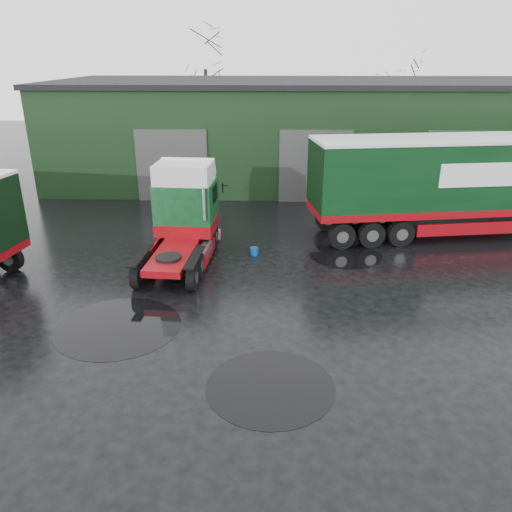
{
  "coord_description": "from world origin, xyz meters",
  "views": [
    {
      "loc": [
        -0.37,
        -13.66,
        7.82
      ],
      "look_at": [
        -0.87,
        1.4,
        1.7
      ],
      "focal_mm": 35.0,
      "sensor_mm": 36.0,
      "label": 1
    }
  ],
  "objects_px": {
    "warehouse": "(309,130)",
    "wash_bucket": "(254,251)",
    "tree_back_b": "(397,106)",
    "tree_back_a": "(206,93)",
    "hero_tractor": "(177,219)",
    "lorry_right": "(458,187)"
  },
  "relations": [
    {
      "from": "hero_tractor",
      "to": "lorry_right",
      "type": "bearing_deg",
      "value": 22.35
    },
    {
      "from": "warehouse",
      "to": "tree_back_b",
      "type": "relative_size",
      "value": 4.32
    },
    {
      "from": "warehouse",
      "to": "wash_bucket",
      "type": "height_order",
      "value": "warehouse"
    },
    {
      "from": "warehouse",
      "to": "wash_bucket",
      "type": "xyz_separation_m",
      "value": [
        -3.09,
        -14.29,
        -2.99
      ]
    },
    {
      "from": "lorry_right",
      "to": "tree_back_b",
      "type": "relative_size",
      "value": 2.29
    },
    {
      "from": "warehouse",
      "to": "lorry_right",
      "type": "height_order",
      "value": "warehouse"
    },
    {
      "from": "wash_bucket",
      "to": "tree_back_b",
      "type": "relative_size",
      "value": 0.05
    },
    {
      "from": "wash_bucket",
      "to": "tree_back_a",
      "type": "relative_size",
      "value": 0.04
    },
    {
      "from": "hero_tractor",
      "to": "lorry_right",
      "type": "relative_size",
      "value": 0.36
    },
    {
      "from": "warehouse",
      "to": "tree_back_a",
      "type": "relative_size",
      "value": 3.41
    },
    {
      "from": "tree_back_a",
      "to": "tree_back_b",
      "type": "xyz_separation_m",
      "value": [
        16.0,
        0.0,
        -1.0
      ]
    },
    {
      "from": "lorry_right",
      "to": "tree_back_b",
      "type": "bearing_deg",
      "value": 165.94
    },
    {
      "from": "lorry_right",
      "to": "tree_back_a",
      "type": "xyz_separation_m",
      "value": [
        -14.0,
        21.37,
        2.49
      ]
    },
    {
      "from": "lorry_right",
      "to": "hero_tractor",
      "type": "bearing_deg",
      "value": -79.77
    },
    {
      "from": "wash_bucket",
      "to": "tree_back_b",
      "type": "height_order",
      "value": "tree_back_b"
    },
    {
      "from": "wash_bucket",
      "to": "tree_back_a",
      "type": "bearing_deg",
      "value": 101.42
    },
    {
      "from": "lorry_right",
      "to": "wash_bucket",
      "type": "bearing_deg",
      "value": -80.95
    },
    {
      "from": "hero_tractor",
      "to": "tree_back_a",
      "type": "relative_size",
      "value": 0.65
    },
    {
      "from": "lorry_right",
      "to": "wash_bucket",
      "type": "distance_m",
      "value": 9.78
    },
    {
      "from": "warehouse",
      "to": "wash_bucket",
      "type": "relative_size",
      "value": 93.08
    },
    {
      "from": "wash_bucket",
      "to": "tree_back_a",
      "type": "height_order",
      "value": "tree_back_a"
    },
    {
      "from": "lorry_right",
      "to": "tree_back_a",
      "type": "relative_size",
      "value": 1.81
    }
  ]
}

